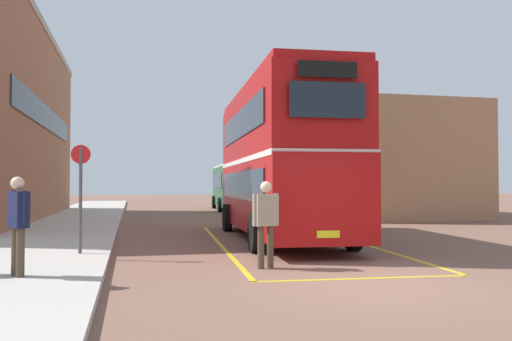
{
  "coord_description": "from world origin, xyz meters",
  "views": [
    {
      "loc": [
        -4.03,
        -8.66,
        1.72
      ],
      "look_at": [
        0.51,
        11.0,
        2.25
      ],
      "focal_mm": 37.9,
      "sensor_mm": 36.0,
      "label": 1
    }
  ],
  "objects_px": {
    "single_deck_bus": "(235,186)",
    "pedestrian_waiting_near": "(18,218)",
    "double_decker_bus": "(279,160)",
    "bus_stop_sign": "(80,188)",
    "pedestrian_boarding": "(266,217)"
  },
  "relations": [
    {
      "from": "double_decker_bus",
      "to": "pedestrian_waiting_near",
      "type": "relative_size",
      "value": 6.11
    },
    {
      "from": "bus_stop_sign",
      "to": "single_deck_bus",
      "type": "bearing_deg",
      "value": 70.7
    },
    {
      "from": "bus_stop_sign",
      "to": "pedestrian_waiting_near",
      "type": "bearing_deg",
      "value": -103.99
    },
    {
      "from": "pedestrian_boarding",
      "to": "single_deck_bus",
      "type": "bearing_deg",
      "value": 80.57
    },
    {
      "from": "single_deck_bus",
      "to": "pedestrian_waiting_near",
      "type": "distance_m",
      "value": 27.42
    },
    {
      "from": "pedestrian_waiting_near",
      "to": "bus_stop_sign",
      "type": "distance_m",
      "value": 3.17
    },
    {
      "from": "double_decker_bus",
      "to": "bus_stop_sign",
      "type": "height_order",
      "value": "double_decker_bus"
    },
    {
      "from": "double_decker_bus",
      "to": "single_deck_bus",
      "type": "distance_m",
      "value": 19.73
    },
    {
      "from": "single_deck_bus",
      "to": "bus_stop_sign",
      "type": "xyz_separation_m",
      "value": [
        -8.03,
        -22.93,
        0.02
      ]
    },
    {
      "from": "single_deck_bus",
      "to": "double_decker_bus",
      "type": "bearing_deg",
      "value": -96.82
    },
    {
      "from": "double_decker_bus",
      "to": "pedestrian_waiting_near",
      "type": "bearing_deg",
      "value": -135.23
    },
    {
      "from": "pedestrian_waiting_near",
      "to": "single_deck_bus",
      "type": "bearing_deg",
      "value": 71.3
    },
    {
      "from": "pedestrian_boarding",
      "to": "bus_stop_sign",
      "type": "xyz_separation_m",
      "value": [
        -3.85,
        2.25,
        0.6
      ]
    },
    {
      "from": "double_decker_bus",
      "to": "pedestrian_waiting_near",
      "type": "distance_m",
      "value": 9.19
    },
    {
      "from": "single_deck_bus",
      "to": "pedestrian_waiting_near",
      "type": "xyz_separation_m",
      "value": [
        -8.79,
        -25.97,
        -0.5
      ]
    }
  ]
}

